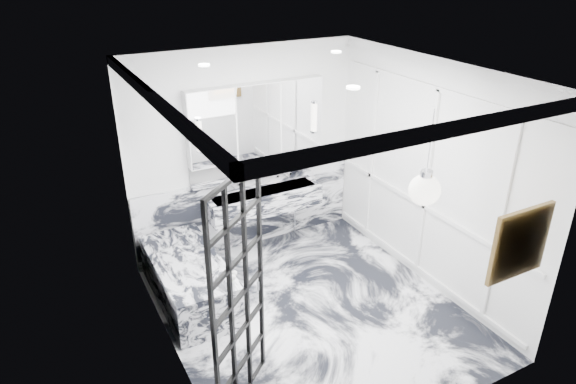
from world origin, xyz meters
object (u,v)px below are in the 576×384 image
crittall_door (239,297)px  mirror_cabinet (257,121)px  trough_sink (264,201)px  bathtub (189,280)px

crittall_door → mirror_cabinet: mirror_cabinet is taller
trough_sink → bathtub: bearing=-153.5°
trough_sink → crittall_door: bearing=-120.2°
crittall_door → bathtub: bearing=49.4°
trough_sink → bathtub: (-1.33, -0.66, -0.45)m
crittall_door → bathtub: 1.87m
bathtub → crittall_door: bearing=-90.9°
crittall_door → bathtub: (0.03, 1.66, -0.85)m
trough_sink → bathtub: 1.55m
mirror_cabinet → bathtub: (-1.32, -0.83, -1.54)m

